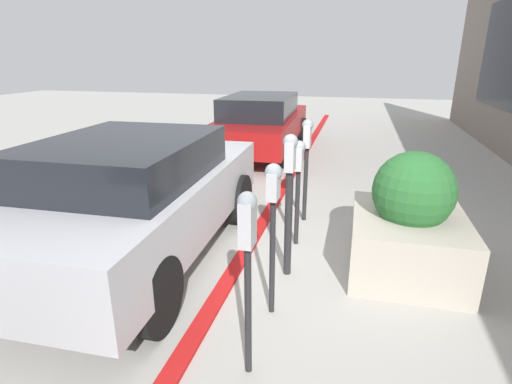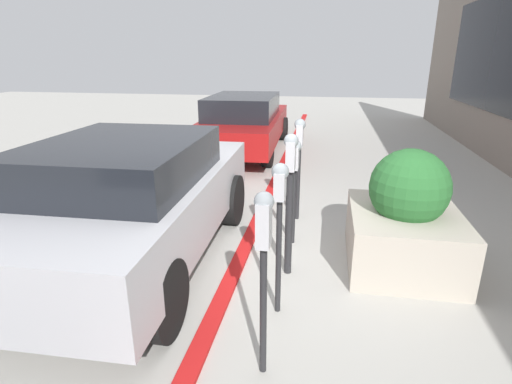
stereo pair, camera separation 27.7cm
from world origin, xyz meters
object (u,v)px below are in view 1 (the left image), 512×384
(parking_meter_farthest, at_px, (307,148))
(planter_box, at_px, (409,225))
(parking_meter_nearest, at_px, (248,245))
(parked_car_rear, at_px, (261,122))
(parked_car_middle, at_px, (135,194))
(parking_meter_second, at_px, (273,204))
(parking_meter_fourth, at_px, (299,169))
(parking_meter_middle, at_px, (289,187))

(parking_meter_farthest, xyz_separation_m, planter_box, (-1.13, -1.26, -0.52))
(parking_meter_nearest, distance_m, parked_car_rear, 7.36)
(parking_meter_nearest, xyz_separation_m, parked_car_middle, (1.44, 1.70, -0.27))
(parking_meter_farthest, distance_m, parked_car_rear, 4.49)
(parking_meter_nearest, distance_m, parking_meter_second, 0.76)
(parking_meter_nearest, height_order, parking_meter_second, parking_meter_nearest)
(parked_car_rear, bearing_deg, planter_box, -153.30)
(parking_meter_second, xyz_separation_m, parking_meter_fourth, (1.45, -0.00, -0.09))
(parking_meter_nearest, distance_m, parking_meter_middle, 1.47)
(parking_meter_middle, relative_size, planter_box, 1.09)
(parking_meter_middle, height_order, parked_car_rear, parking_meter_middle)
(parked_car_rear, bearing_deg, parked_car_middle, 177.24)
(parking_meter_second, xyz_separation_m, parking_meter_middle, (0.71, -0.02, -0.08))
(planter_box, height_order, parked_car_rear, parked_car_rear)
(parking_meter_fourth, bearing_deg, parking_meter_nearest, 179.55)
(planter_box, distance_m, parked_car_rear, 6.04)
(parked_car_middle, bearing_deg, parking_meter_second, -112.90)
(parking_meter_middle, bearing_deg, parking_meter_second, 178.37)
(parking_meter_fourth, xyz_separation_m, parked_car_middle, (-0.78, 1.72, -0.20))
(parked_car_middle, bearing_deg, planter_box, -82.92)
(parking_meter_nearest, xyz_separation_m, parking_meter_middle, (1.47, -0.03, -0.06))
(parking_meter_fourth, xyz_separation_m, parking_meter_farthest, (0.79, 0.01, 0.09))
(parked_car_rear, bearing_deg, parking_meter_second, -167.65)
(parking_meter_second, bearing_deg, planter_box, -48.31)
(parked_car_rear, bearing_deg, parking_meter_fourth, -163.67)
(parking_meter_second, bearing_deg, parking_meter_farthest, 0.07)
(parking_meter_middle, bearing_deg, parking_meter_fourth, 1.31)
(parking_meter_middle, distance_m, planter_box, 1.38)
(parking_meter_nearest, relative_size, planter_box, 1.01)
(parking_meter_farthest, bearing_deg, parking_meter_fourth, -179.58)
(parking_meter_nearest, relative_size, parking_meter_second, 1.01)
(parking_meter_second, bearing_deg, parking_meter_nearest, 178.92)
(parked_car_middle, bearing_deg, parking_meter_farthest, -48.89)
(parking_meter_middle, xyz_separation_m, parking_meter_fourth, (0.75, 0.02, -0.02))
(parking_meter_second, distance_m, parking_meter_farthest, 2.25)
(planter_box, distance_m, parked_car_middle, 3.02)
(parking_meter_farthest, bearing_deg, parking_meter_second, -179.93)
(parking_meter_nearest, height_order, parked_car_middle, parked_car_middle)
(parking_meter_farthest, bearing_deg, parked_car_rear, 21.41)
(parking_meter_second, distance_m, parked_car_rear, 6.63)
(parking_meter_nearest, height_order, parking_meter_farthest, parking_meter_farthest)
(parking_meter_farthest, distance_m, parked_car_middle, 2.34)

